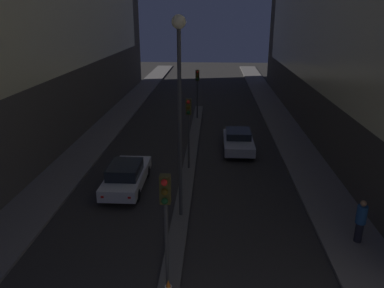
% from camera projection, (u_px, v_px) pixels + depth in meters
% --- Properties ---
extents(median_strip, '(0.75, 29.13, 0.14)m').
position_uv_depth(median_strip, '(190.00, 162.00, 23.18)').
color(median_strip, '#56544F').
rests_on(median_strip, ground).
extents(traffic_light_near, '(0.32, 0.42, 4.17)m').
position_uv_depth(traffic_light_near, '(166.00, 209.00, 11.30)').
color(traffic_light_near, '#383838').
rests_on(traffic_light_near, median_strip).
extents(traffic_light_mid, '(0.32, 0.42, 4.17)m').
position_uv_depth(traffic_light_mid, '(189.00, 118.00, 21.12)').
color(traffic_light_mid, '#383838').
rests_on(traffic_light_mid, median_strip).
extents(traffic_light_far, '(0.32, 0.42, 4.17)m').
position_uv_depth(traffic_light_far, '(197.00, 83.00, 31.71)').
color(traffic_light_far, '#383838').
rests_on(traffic_light_far, median_strip).
extents(street_lamp, '(0.55, 0.55, 8.63)m').
position_uv_depth(street_lamp, '(179.00, 83.00, 15.06)').
color(street_lamp, '#383838').
rests_on(street_lamp, median_strip).
extents(car_left_lane, '(1.84, 4.73, 1.50)m').
position_uv_depth(car_left_lane, '(126.00, 175.00, 19.61)').
color(car_left_lane, silver).
rests_on(car_left_lane, ground).
extents(car_right_lane, '(1.91, 4.29, 1.36)m').
position_uv_depth(car_right_lane, '(238.00, 141.00, 25.07)').
color(car_right_lane, '#B2B2B7').
rests_on(car_right_lane, ground).
extents(pedestrian_on_right_sidewalk, '(0.40, 0.40, 1.81)m').
position_uv_depth(pedestrian_on_right_sidewalk, '(361.00, 220.00, 14.74)').
color(pedestrian_on_right_sidewalk, black).
rests_on(pedestrian_on_right_sidewalk, sidewalk_right).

